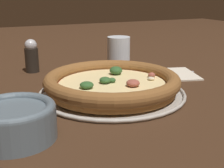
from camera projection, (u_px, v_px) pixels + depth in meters
The scene contains 8 objects.
ground_plane at pixel (112, 95), 0.72m from camera, with size 3.00×3.00×0.00m, color #3D2616.
pizza_tray at pixel (112, 93), 0.72m from camera, with size 0.34×0.34×0.01m.
pizza at pixel (112, 82), 0.71m from camera, with size 0.31×0.31×0.04m.
bowl_near at pixel (14, 120), 0.50m from camera, with size 0.13×0.13×0.06m.
drinking_cup at pixel (119, 53), 0.95m from camera, with size 0.07×0.07×0.10m.
napkin at pixel (176, 73), 0.89m from camera, with size 0.16×0.14×0.01m.
fork at pixel (157, 68), 0.95m from camera, with size 0.15×0.15×0.00m.
pepper_shaker at pixel (32, 56), 0.91m from camera, with size 0.04×0.04×0.10m.
Camera 1 is at (-0.62, 0.28, 0.23)m, focal length 50.00 mm.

